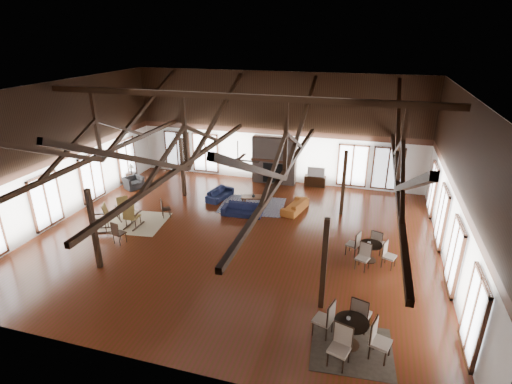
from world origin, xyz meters
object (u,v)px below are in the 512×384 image
(armchair, at_px, (133,183))
(tv_console, at_px, (315,181))
(sofa_navy_left, at_px, (220,194))
(sofa_orange, at_px, (295,206))
(coffee_table, at_px, (253,197))
(cafe_table_far, at_px, (371,249))
(sofa_navy_front, at_px, (242,210))
(cafe_table_near, at_px, (351,329))

(armchair, relative_size, tv_console, 0.84)
(sofa_navy_left, height_order, armchair, armchair)
(sofa_navy_left, height_order, tv_console, tv_console)
(sofa_orange, bearing_deg, armchair, -79.73)
(coffee_table, bearing_deg, tv_console, 41.93)
(sofa_navy_left, xyz_separation_m, armchair, (-5.00, 0.03, 0.06))
(sofa_navy_left, height_order, cafe_table_far, cafe_table_far)
(coffee_table, height_order, armchair, armchair)
(sofa_navy_front, relative_size, sofa_navy_left, 1.08)
(sofa_navy_left, distance_m, armchair, 5.01)
(sofa_navy_left, height_order, coffee_table, sofa_navy_left)
(cafe_table_near, height_order, cafe_table_far, cafe_table_near)
(sofa_navy_left, xyz_separation_m, tv_console, (4.39, 3.09, 0.03))
(sofa_navy_left, relative_size, armchair, 1.81)
(sofa_navy_front, xyz_separation_m, armchair, (-6.70, 1.60, 0.04))
(armchair, bearing_deg, tv_console, -43.73)
(armchair, height_order, cafe_table_far, cafe_table_far)
(armchair, bearing_deg, coffee_table, -64.50)
(sofa_navy_front, height_order, cafe_table_far, cafe_table_far)
(sofa_navy_front, xyz_separation_m, cafe_table_near, (5.37, -7.02, 0.29))
(sofa_navy_left, xyz_separation_m, cafe_table_far, (7.48, -3.98, 0.24))
(cafe_table_near, bearing_deg, armchair, 144.46)
(cafe_table_near, relative_size, cafe_table_far, 1.15)
(cafe_table_near, relative_size, tv_console, 1.94)
(sofa_navy_left, bearing_deg, sofa_orange, -84.38)
(sofa_navy_front, bearing_deg, sofa_orange, 24.18)
(coffee_table, xyz_separation_m, tv_console, (2.52, 3.39, -0.11))
(coffee_table, bearing_deg, armchair, 165.84)
(coffee_table, bearing_deg, sofa_navy_left, 159.55)
(sofa_orange, bearing_deg, cafe_table_near, 33.89)
(sofa_orange, height_order, tv_console, tv_console)
(cafe_table_near, distance_m, tv_console, 11.99)
(sofa_navy_front, height_order, armchair, armchair)
(sofa_navy_left, relative_size, cafe_table_near, 0.78)
(armchair, distance_m, cafe_table_near, 14.83)
(coffee_table, height_order, cafe_table_far, cafe_table_far)
(sofa_orange, xyz_separation_m, tv_console, (0.43, 3.51, 0.02))
(sofa_navy_front, bearing_deg, tv_console, 57.22)
(coffee_table, relative_size, tv_console, 1.11)
(armchair, distance_m, tv_console, 9.88)
(sofa_navy_front, distance_m, sofa_navy_left, 2.31)
(coffee_table, relative_size, armchair, 1.32)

